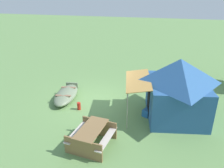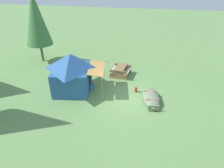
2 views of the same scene
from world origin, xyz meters
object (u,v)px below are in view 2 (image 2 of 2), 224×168
Objects in this scene: cooler_box at (90,87)px; pine_tree_back_left at (36,19)px; canvas_cabin_tent at (72,72)px; picnic_table at (121,70)px; beached_rowboat at (151,98)px; fuel_can at (136,90)px.

cooler_box is 8.48m from pine_tree_back_left.
canvas_cabin_tent reaches higher than picnic_table.
beached_rowboat is 7.53× the size of fuel_can.
pine_tree_back_left reaches higher than cooler_box.
canvas_cabin_tent is at bearing -132.84° from pine_tree_back_left.
picnic_table is 0.28× the size of pine_tree_back_left.
beached_rowboat is at bearing -98.30° from cooler_box.
canvas_cabin_tent is at bearing 97.27° from fuel_can.
picnic_table reaches higher than cooler_box.
beached_rowboat is at bearing -115.03° from pine_tree_back_left.
beached_rowboat is at bearing -129.82° from fuel_can.
picnic_table is 3.27m from cooler_box.
picnic_table is 3.58× the size of cooler_box.
fuel_can is at bearing -82.73° from canvas_cabin_tent.
beached_rowboat is 12.35m from pine_tree_back_left.
picnic_table is at bearing 32.41° from fuel_can.
pine_tree_back_left reaches higher than fuel_can.
cooler_box is 0.08× the size of pine_tree_back_left.
canvas_cabin_tent is 2.33× the size of picnic_table.
pine_tree_back_left reaches higher than beached_rowboat.
cooler_box is at bearing 146.36° from picnic_table.
beached_rowboat is at bearing -141.62° from picnic_table.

